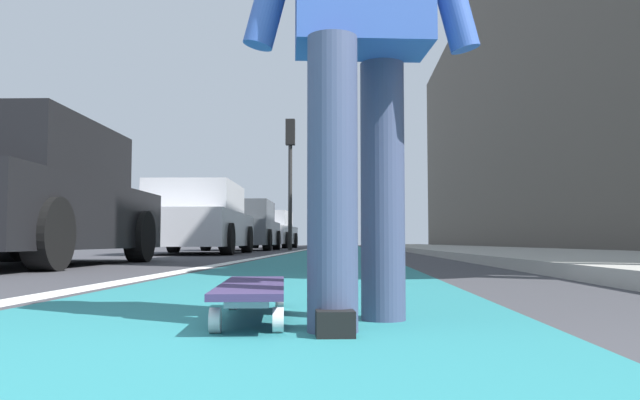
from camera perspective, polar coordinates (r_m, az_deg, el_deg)
ground_plane at (r=10.65m, az=0.79°, el=-5.08°), size 80.00×80.00×0.00m
bike_lane_paint at (r=24.65m, az=1.81°, el=-4.31°), size 56.00×1.83×0.00m
lane_stripe_white at (r=20.69m, az=-1.31°, el=-4.42°), size 52.00×0.16×0.01m
sidewalk_curb at (r=18.89m, az=11.85°, el=-4.26°), size 52.00×3.20×0.10m
building_facade at (r=23.94m, az=16.84°, el=8.80°), size 40.00×1.20×10.76m
skateboard at (r=2.07m, az=-6.03°, el=-7.97°), size 0.86×0.28×0.11m
skater_person at (r=2.02m, az=3.64°, el=16.29°), size 0.48×0.72×1.64m
parked_car_near at (r=7.34m, az=-24.70°, el=0.16°), size 4.09×1.89×1.47m
parked_car_mid at (r=13.67m, az=-10.82°, el=-1.80°), size 4.62×2.02×1.46m
parked_car_far at (r=19.29m, az=-6.82°, el=-2.39°), size 4.22×1.99×1.46m
parked_car_end at (r=25.97m, az=-4.50°, el=-2.73°), size 4.19×2.03×1.47m
traffic_light at (r=19.84m, az=-2.65°, el=3.65°), size 0.33×0.28×4.04m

